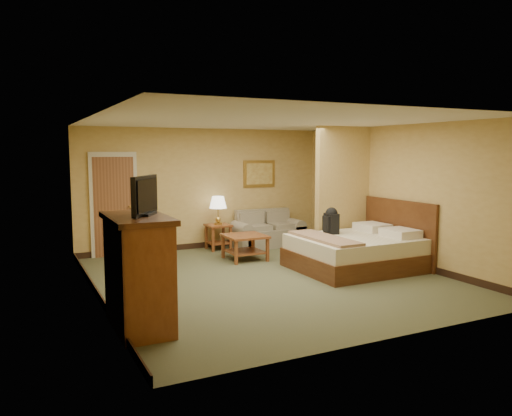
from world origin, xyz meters
TOP-DOWN VIEW (x-y plane):
  - floor at (0.00, 0.00)m, footprint 6.00×6.00m
  - ceiling at (0.00, 0.00)m, footprint 6.00×6.00m
  - back_wall at (0.00, 3.00)m, footprint 5.50×0.02m
  - left_wall at (-2.75, 0.00)m, footprint 0.02×6.00m
  - right_wall at (2.75, 0.00)m, footprint 0.02×6.00m
  - partition at (2.15, 0.93)m, footprint 1.20×0.15m
  - door at (-1.95, 2.96)m, footprint 0.94×0.16m
  - baseboard at (0.00, 2.99)m, footprint 5.50×0.02m
  - loveseat at (1.32, 2.57)m, footprint 1.59×0.74m
  - side_table at (0.17, 2.65)m, footprint 0.50×0.50m
  - table_lamp at (0.17, 2.65)m, footprint 0.37×0.37m
  - coffee_table at (0.26, 1.48)m, footprint 0.77×0.77m
  - wall_picture at (1.32, 2.97)m, footprint 0.79×0.04m
  - dresser at (-2.48, -1.39)m, footprint 0.67×1.27m
  - tv at (-2.38, -1.39)m, footprint 0.46×0.67m
  - bed at (1.81, -0.10)m, footprint 2.20×1.87m
  - backpack at (1.50, 0.36)m, footprint 0.23×0.30m

SIDE VIEW (x-z plane):
  - floor at x=0.00m, z-range 0.00..0.00m
  - baseboard at x=0.00m, z-range 0.00..0.12m
  - loveseat at x=1.32m, z-range -0.14..0.66m
  - bed at x=1.81m, z-range -0.28..0.93m
  - coffee_table at x=0.26m, z-range 0.11..0.60m
  - side_table at x=0.17m, z-range 0.09..0.64m
  - dresser at x=-2.48m, z-range 0.01..1.37m
  - backpack at x=1.50m, z-range 0.61..1.09m
  - table_lamp at x=0.17m, z-range 0.71..1.31m
  - door at x=-1.95m, z-range -0.02..2.08m
  - back_wall at x=0.00m, z-range 0.00..2.60m
  - left_wall at x=-2.75m, z-range 0.00..2.60m
  - right_wall at x=2.75m, z-range 0.00..2.60m
  - partition at x=2.15m, z-range 0.00..2.60m
  - tv at x=-2.38m, z-range 1.35..1.81m
  - wall_picture at x=1.32m, z-range 1.29..1.91m
  - ceiling at x=0.00m, z-range 2.60..2.60m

